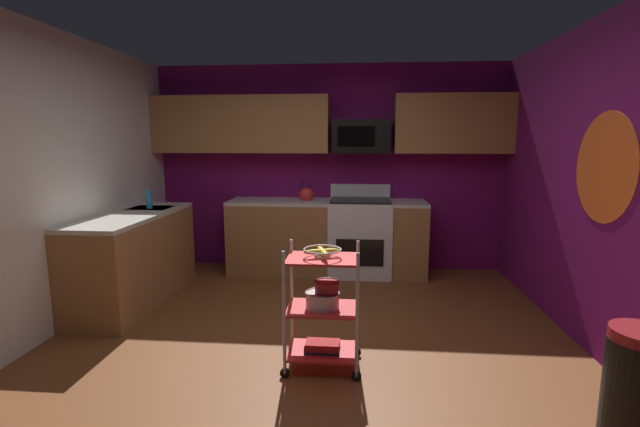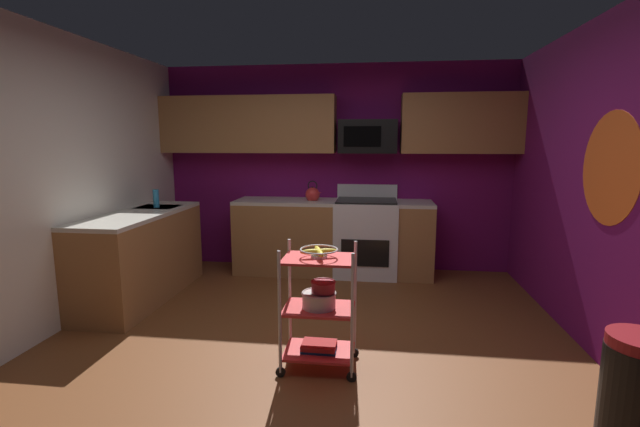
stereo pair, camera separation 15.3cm
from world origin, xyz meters
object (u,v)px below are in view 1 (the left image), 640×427
object	(u,v)px
trash_can	(638,388)
book_stack	(322,346)
microwave	(361,137)
kettle	(306,194)
rolling_cart	(322,308)
fruit_bowl	(322,251)
mixing_bowl_large	(322,299)
mixing_bowl_small	(327,286)
oven_range	(360,236)
dish_soap_bottle	(149,199)

from	to	relation	value
trash_can	book_stack	bearing A→B (deg)	158.58
microwave	kettle	distance (m)	0.97
rolling_cart	trash_can	bearing A→B (deg)	-21.42
rolling_cart	fruit_bowl	size ratio (longest dim) A/B	3.36
microwave	mixing_bowl_large	bearing A→B (deg)	-96.34
microwave	mixing_bowl_small	size ratio (longest dim) A/B	3.85
oven_range	microwave	xyz separation A→B (m)	(-0.00, 0.10, 1.22)
mixing_bowl_large	book_stack	bearing A→B (deg)	0.00
book_stack	kettle	size ratio (longest dim) A/B	0.97
microwave	fruit_bowl	bearing A→B (deg)	-96.33
kettle	dish_soap_bottle	world-z (taller)	kettle
microwave	mixing_bowl_small	xyz separation A→B (m)	(-0.24, -2.47, -1.08)
oven_range	microwave	bearing A→B (deg)	90.26
kettle	trash_can	bearing A→B (deg)	-54.81
trash_can	oven_range	bearing A→B (deg)	115.96
microwave	mixing_bowl_large	distance (m)	2.75
microwave	trash_can	world-z (taller)	microwave
kettle	oven_range	bearing A→B (deg)	0.33
microwave	rolling_cart	world-z (taller)	microwave
microwave	fruit_bowl	size ratio (longest dim) A/B	2.57
rolling_cart	mixing_bowl_large	size ratio (longest dim) A/B	3.63
microwave	trash_can	xyz separation A→B (m)	(1.49, -3.16, -1.37)
dish_soap_bottle	trash_can	size ratio (longest dim) A/B	0.30
trash_can	rolling_cart	bearing A→B (deg)	158.58
dish_soap_bottle	trash_can	distance (m)	4.46
oven_range	dish_soap_bottle	size ratio (longest dim) A/B	5.50
fruit_bowl	book_stack	xyz separation A→B (m)	(0.00, -0.00, -0.72)
oven_range	dish_soap_bottle	bearing A→B (deg)	-160.51
kettle	trash_can	distance (m)	3.80
dish_soap_bottle	mixing_bowl_small	bearing A→B (deg)	-37.06
oven_range	mixing_bowl_small	xyz separation A→B (m)	(-0.24, -2.36, 0.14)
rolling_cart	kettle	world-z (taller)	kettle
book_stack	dish_soap_bottle	size ratio (longest dim) A/B	1.28
kettle	book_stack	bearing A→B (deg)	-80.62
microwave	dish_soap_bottle	bearing A→B (deg)	-158.22
rolling_cart	dish_soap_bottle	xyz separation A→B (m)	(-2.02, 1.55, 0.57)
book_stack	trash_can	size ratio (longest dim) A/B	0.39
microwave	book_stack	bearing A→B (deg)	-96.33
oven_range	book_stack	xyz separation A→B (m)	(-0.27, -2.37, -0.32)
microwave	mixing_bowl_large	world-z (taller)	microwave
microwave	fruit_bowl	distance (m)	2.62
mixing_bowl_small	trash_can	world-z (taller)	trash_can
mixing_bowl_large	dish_soap_bottle	bearing A→B (deg)	142.45
rolling_cart	dish_soap_bottle	size ratio (longest dim) A/B	4.57
rolling_cart	mixing_bowl_large	xyz separation A→B (m)	(-0.00, 0.00, 0.07)
oven_range	fruit_bowl	bearing A→B (deg)	-96.62
book_stack	kettle	distance (m)	2.54
trash_can	kettle	bearing A→B (deg)	125.19
oven_range	dish_soap_bottle	world-z (taller)	dish_soap_bottle
fruit_bowl	trash_can	world-z (taller)	fruit_bowl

